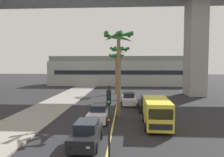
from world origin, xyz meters
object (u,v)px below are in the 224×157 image
at_px(palm_tree_near_median, 116,61).
at_px(palm_tree_far_median, 119,47).
at_px(car_queue_second, 129,99).
at_px(palm_tree_mid_median, 120,58).
at_px(traffic_light_median_near, 109,113).
at_px(car_queue_third, 86,134).
at_px(delivery_van, 157,112).
at_px(car_queue_fourth, 99,113).
at_px(car_queue_front, 147,104).

bearing_deg(palm_tree_near_median, palm_tree_far_median, -87.05).
relative_size(car_queue_second, palm_tree_mid_median, 0.52).
xyz_separation_m(palm_tree_near_median, palm_tree_mid_median, (0.72, -6.58, 0.43)).
xyz_separation_m(car_queue_second, traffic_light_median_near, (-1.33, -16.93, 1.99)).
distance_m(palm_tree_mid_median, palm_tree_far_median, 10.74).
bearing_deg(traffic_light_median_near, palm_tree_mid_median, 89.93).
xyz_separation_m(car_queue_third, palm_tree_mid_median, (1.71, 18.37, 5.57)).
bearing_deg(car_queue_second, delivery_van, -77.51).
height_order(palm_tree_near_median, palm_tree_mid_median, palm_tree_mid_median).
bearing_deg(delivery_van, car_queue_second, 102.49).
xyz_separation_m(car_queue_third, traffic_light_median_near, (1.68, -2.53, 1.99)).
bearing_deg(palm_tree_far_median, car_queue_fourth, -137.44).
bearing_deg(palm_tree_mid_median, delivery_van, -75.84).
height_order(car_queue_front, palm_tree_far_median, palm_tree_far_median).
bearing_deg(car_queue_second, car_queue_front, -60.37).
bearing_deg(car_queue_second, car_queue_fourth, -109.09).
distance_m(car_queue_fourth, palm_tree_far_median, 6.68).
relative_size(car_queue_fourth, palm_tree_near_median, 0.58).
bearing_deg(palm_tree_near_median, car_queue_front, -74.04).
height_order(car_queue_front, delivery_van, delivery_van).
bearing_deg(delivery_van, car_queue_front, 91.86).
height_order(delivery_van, palm_tree_near_median, palm_tree_near_median).
xyz_separation_m(delivery_van, palm_tree_far_median, (-3.34, 3.19, 5.68)).
bearing_deg(delivery_van, palm_tree_near_median, 101.66).
relative_size(car_queue_front, traffic_light_median_near, 0.98).
bearing_deg(delivery_van, palm_tree_mid_median, 104.16).
height_order(car_queue_second, palm_tree_far_median, palm_tree_far_median).
bearing_deg(palm_tree_far_median, car_queue_third, -103.80).
height_order(car_queue_front, palm_tree_mid_median, palm_tree_mid_median).
distance_m(car_queue_third, palm_tree_near_median, 25.50).
relative_size(traffic_light_median_near, palm_tree_mid_median, 0.53).
bearing_deg(palm_tree_far_median, car_queue_second, 80.45).
xyz_separation_m(palm_tree_near_median, palm_tree_far_median, (0.89, -17.30, 1.11)).
bearing_deg(delivery_van, car_queue_fourth, 162.84).
bearing_deg(car_queue_fourth, delivery_van, -17.16).
distance_m(car_queue_second, palm_tree_far_median, 9.26).
relative_size(car_queue_third, palm_tree_near_median, 0.57).
relative_size(car_queue_fourth, traffic_light_median_near, 0.99).
distance_m(car_queue_front, delivery_van, 6.47).
relative_size(palm_tree_mid_median, palm_tree_far_median, 0.93).
bearing_deg(delivery_van, car_queue_third, -139.48).
xyz_separation_m(delivery_van, palm_tree_mid_median, (-3.51, 13.91, 5.00)).
bearing_deg(palm_tree_mid_median, palm_tree_near_median, 96.23).
xyz_separation_m(car_queue_second, palm_tree_near_median, (-2.03, 10.55, 5.13)).
bearing_deg(car_queue_third, delivery_van, 40.52).
xyz_separation_m(traffic_light_median_near, palm_tree_far_median, (0.20, 10.18, 4.25)).
height_order(car_queue_front, car_queue_fourth, same).
bearing_deg(car_queue_third, car_queue_fourth, 88.88).
xyz_separation_m(car_queue_third, palm_tree_far_median, (1.88, 7.65, 6.24)).
bearing_deg(palm_tree_mid_median, palm_tree_far_median, -89.07).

